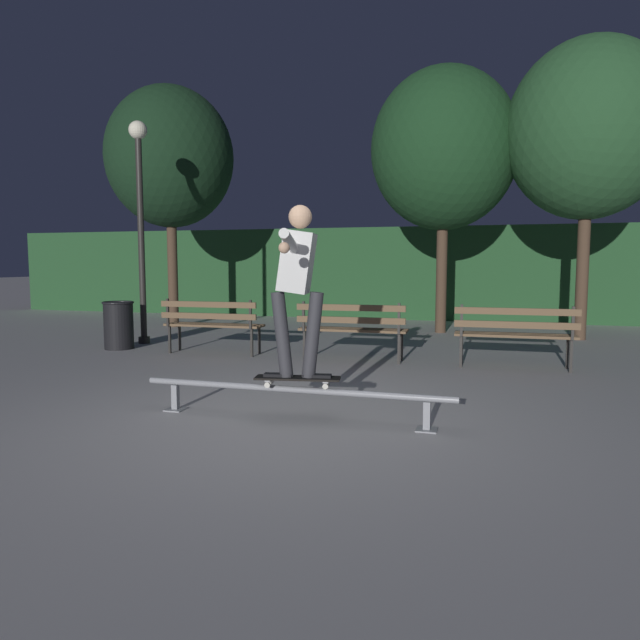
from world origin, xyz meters
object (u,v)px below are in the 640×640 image
object	(u,v)px
tree_behind_benches	(444,150)
trash_can	(119,324)
skateboard	(298,379)
park_bench_leftmost	(212,321)
lamp_post_left	(140,204)
park_bench_left_center	(352,325)
park_bench_right_center	(515,330)
skateboarder	(297,276)
tree_far_left	(170,158)
tree_far_right	(589,130)
grind_rail	(293,393)

from	to	relation	value
tree_behind_benches	trash_can	xyz separation A→B (m)	(-5.00, -3.89, -3.31)
skateboard	park_bench_leftmost	distance (m)	4.13
skateboard	trash_can	xyz separation A→B (m)	(-4.31, 3.35, 0.03)
skateboard	trash_can	world-z (taller)	trash_can
skateboard	park_bench_leftmost	bearing A→B (deg)	127.85
park_bench_leftmost	lamp_post_left	bearing A→B (deg)	155.90
park_bench_left_center	park_bench_right_center	bearing A→B (deg)	0.00
park_bench_right_center	tree_behind_benches	size ratio (longest dim) A/B	0.30
tree_behind_benches	skateboard	bearing A→B (deg)	-95.38
skateboarder	trash_can	size ratio (longest dim) A/B	1.95
skateboard	tree_far_left	world-z (taller)	tree_far_left
park_bench_leftmost	lamp_post_left	world-z (taller)	lamp_post_left
skateboard	tree_far_right	bearing A→B (deg)	64.23
park_bench_right_center	trash_can	world-z (taller)	park_bench_right_center
park_bench_right_center	trash_can	size ratio (longest dim) A/B	2.01
skateboarder	tree_far_left	bearing A→B (deg)	128.19
park_bench_right_center	lamp_post_left	world-z (taller)	lamp_post_left
park_bench_right_center	tree_far_right	size ratio (longest dim) A/B	0.29
park_bench_leftmost	park_bench_left_center	bearing A→B (deg)	0.00
park_bench_leftmost	trash_can	xyz separation A→B (m)	(-1.78, 0.09, -0.12)
skateboard	park_bench_right_center	bearing A→B (deg)	58.44
grind_rail	park_bench_leftmost	bearing A→B (deg)	127.36
park_bench_leftmost	tree_far_right	bearing A→B (deg)	31.51
skateboard	tree_behind_benches	world-z (taller)	tree_behind_benches
skateboard	park_bench_left_center	bearing A→B (deg)	94.66
park_bench_left_center	tree_behind_benches	bearing A→B (deg)	76.60
tree_far_right	lamp_post_left	distance (m)	8.20
skateboard	park_bench_left_center	world-z (taller)	park_bench_left_center
park_bench_left_center	park_bench_right_center	xyz separation A→B (m)	(2.27, 0.00, 0.00)
park_bench_right_center	tree_far_left	size ratio (longest dim) A/B	0.30
skateboarder	trash_can	xyz separation A→B (m)	(-4.32, 3.35, -0.91)
tree_far_left	park_bench_leftmost	bearing A→B (deg)	-51.52
park_bench_right_center	skateboard	bearing A→B (deg)	-121.56
skateboard	tree_far_right	size ratio (longest dim) A/B	0.15
grind_rail	park_bench_right_center	xyz separation A→B (m)	(2.05, 3.26, 0.29)
skateboarder	lamp_post_left	world-z (taller)	lamp_post_left
skateboarder	park_bench_leftmost	xyz separation A→B (m)	(-2.54, 3.26, -0.79)
park_bench_left_center	skateboarder	bearing A→B (deg)	-85.29
skateboard	skateboarder	bearing A→B (deg)	9.99
skateboarder	park_bench_right_center	distance (m)	3.91
tree_far_left	trash_can	xyz separation A→B (m)	(0.90, -3.28, -3.34)
skateboarder	trash_can	distance (m)	5.54
trash_can	skateboarder	bearing A→B (deg)	-37.84
tree_far_left	lamp_post_left	xyz separation A→B (m)	(0.93, -2.59, -1.27)
grind_rail	skateboarder	world-z (taller)	skateboarder
park_bench_right_center	trash_can	xyz separation A→B (m)	(-6.32, 0.09, -0.12)
tree_far_right	lamp_post_left	bearing A→B (deg)	-159.80
skateboarder	tree_far_right	world-z (taller)	tree_far_right
skateboard	park_bench_right_center	distance (m)	3.83
grind_rail	tree_behind_benches	distance (m)	8.07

